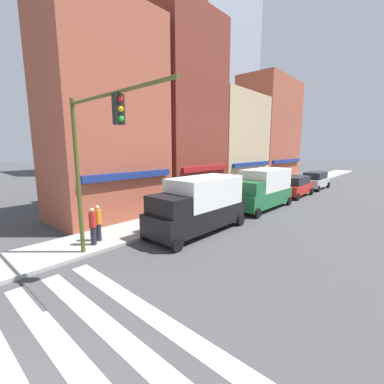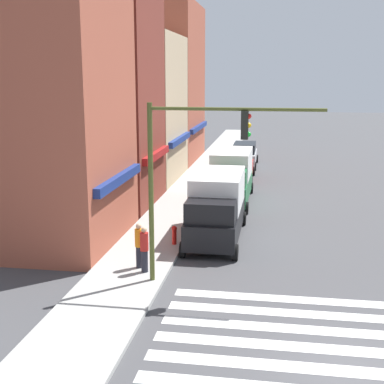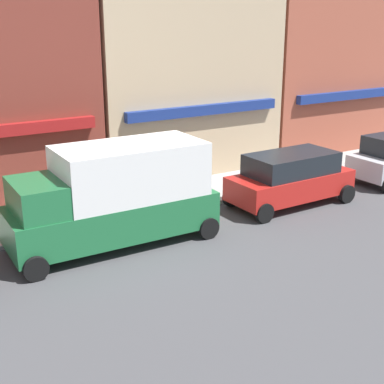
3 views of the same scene
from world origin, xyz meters
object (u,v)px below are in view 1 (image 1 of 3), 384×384
(traffic_signal, at_px, (93,150))
(fire_hydrant, at_px, (157,221))
(box_truck_black, at_px, (199,204))
(suv_silver, at_px, (315,180))
(box_truck_green, at_px, (262,188))
(pedestrian_orange_vest, at_px, (98,222))
(suv_red, at_px, (295,186))
(pedestrian_red_jacket, at_px, (93,226))

(traffic_signal, xyz_separation_m, fire_hydrant, (4.24, 1.41, -3.94))
(box_truck_black, bearing_deg, suv_silver, 0.20)
(traffic_signal, bearing_deg, suv_silver, -0.62)
(box_truck_green, height_order, pedestrian_orange_vest, box_truck_green)
(traffic_signal, relative_size, box_truck_green, 1.06)
(suv_silver, distance_m, pedestrian_orange_vest, 25.34)
(traffic_signal, bearing_deg, fire_hydrant, 18.43)
(box_truck_black, xyz_separation_m, pedestrian_orange_vest, (-4.61, 2.49, -0.51))
(suv_red, relative_size, suv_silver, 1.00)
(box_truck_green, bearing_deg, pedestrian_orange_vest, 169.05)
(pedestrian_red_jacket, xyz_separation_m, fire_hydrant, (3.51, -0.47, -0.46))
(suv_red, height_order, suv_silver, same)
(pedestrian_orange_vest, relative_size, fire_hydrant, 2.10)
(traffic_signal, xyz_separation_m, box_truck_green, (13.36, -0.29, -2.97))
(pedestrian_red_jacket, distance_m, fire_hydrant, 3.57)
(box_truck_black, distance_m, box_truck_green, 7.58)
(fire_hydrant, bearing_deg, box_truck_green, -10.56)
(fire_hydrant, bearing_deg, suv_silver, -4.39)
(suv_silver, bearing_deg, box_truck_black, 179.42)
(traffic_signal, bearing_deg, suv_red, -0.81)
(box_truck_black, height_order, box_truck_green, same)
(suv_red, relative_size, fire_hydrant, 5.62)
(box_truck_green, relative_size, suv_silver, 1.32)
(box_truck_green, bearing_deg, box_truck_black, -179.42)
(suv_red, relative_size, pedestrian_orange_vest, 2.67)
(box_truck_black, xyz_separation_m, pedestrian_red_jacket, (-5.05, 2.17, -0.51))
(box_truck_green, height_order, suv_red, box_truck_green)
(traffic_signal, height_order, pedestrian_orange_vest, traffic_signal)
(suv_red, distance_m, pedestrian_red_jacket, 19.63)
(suv_red, bearing_deg, box_truck_green, 179.02)
(pedestrian_red_jacket, bearing_deg, suv_silver, 70.31)
(traffic_signal, xyz_separation_m, suv_silver, (26.38, -0.29, -3.53))
(pedestrian_red_jacket, bearing_deg, box_truck_black, 51.87)
(traffic_signal, distance_m, pedestrian_red_jacket, 4.03)
(box_truck_black, distance_m, suv_silver, 20.61)
(box_truck_black, xyz_separation_m, box_truck_green, (7.58, 0.00, 0.00))
(box_truck_green, relative_size, fire_hydrant, 7.39)
(fire_hydrant, bearing_deg, pedestrian_orange_vest, 165.61)
(traffic_signal, bearing_deg, pedestrian_orange_vest, 62.12)
(pedestrian_red_jacket, bearing_deg, suv_red, 68.79)
(traffic_signal, distance_m, fire_hydrant, 5.96)
(box_truck_black, xyz_separation_m, suv_red, (14.46, 0.00, -0.56))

